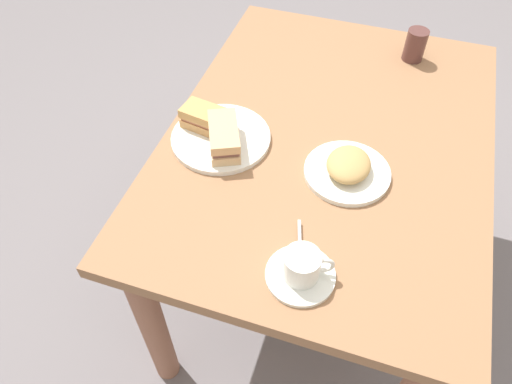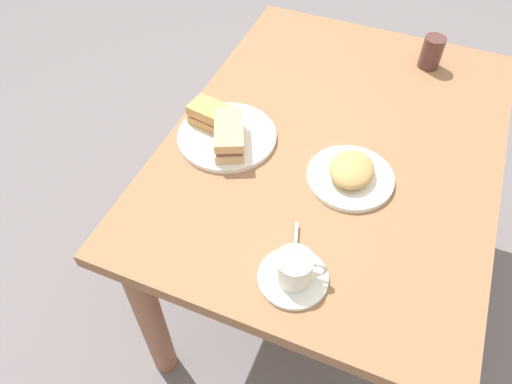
{
  "view_description": "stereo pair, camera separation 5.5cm",
  "coord_description": "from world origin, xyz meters",
  "px_view_note": "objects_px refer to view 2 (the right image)",
  "views": [
    {
      "loc": [
        -0.98,
        -0.12,
        1.6
      ],
      "look_at": [
        -0.28,
        0.12,
        0.73
      ],
      "focal_mm": 34.21,
      "sensor_mm": 36.0,
      "label": 1
    },
    {
      "loc": [
        -0.96,
        -0.17,
        1.6
      ],
      "look_at": [
        -0.28,
        0.12,
        0.73
      ],
      "focal_mm": 34.21,
      "sensor_mm": 36.0,
      "label": 2
    }
  ],
  "objects_px": {
    "sandwich_plate": "(227,136)",
    "sandwich_front": "(229,135)",
    "spoon": "(295,247)",
    "drinking_glass": "(432,52)",
    "dining_table": "(331,169)",
    "coffee_saucer": "(293,278)",
    "sandwich_back": "(214,117)",
    "coffee_cup": "(295,268)",
    "side_plate": "(350,177)"
  },
  "relations": [
    {
      "from": "coffee_cup",
      "to": "spoon",
      "type": "xyz_separation_m",
      "value": [
        0.07,
        0.02,
        -0.03
      ]
    },
    {
      "from": "sandwich_plate",
      "to": "sandwich_front",
      "type": "distance_m",
      "value": 0.05
    },
    {
      "from": "drinking_glass",
      "to": "sandwich_front",
      "type": "bearing_deg",
      "value": 143.69
    },
    {
      "from": "drinking_glass",
      "to": "dining_table",
      "type": "bearing_deg",
      "value": 158.43
    },
    {
      "from": "coffee_cup",
      "to": "side_plate",
      "type": "bearing_deg",
      "value": -5.95
    },
    {
      "from": "sandwich_back",
      "to": "spoon",
      "type": "bearing_deg",
      "value": -130.86
    },
    {
      "from": "sandwich_plate",
      "to": "sandwich_front",
      "type": "relative_size",
      "value": 1.6
    },
    {
      "from": "dining_table",
      "to": "spoon",
      "type": "distance_m",
      "value": 0.4
    },
    {
      "from": "sandwich_front",
      "to": "side_plate",
      "type": "relative_size",
      "value": 0.77
    },
    {
      "from": "sandwich_front",
      "to": "coffee_cup",
      "type": "height_order",
      "value": "same"
    },
    {
      "from": "dining_table",
      "to": "spoon",
      "type": "xyz_separation_m",
      "value": [
        -0.38,
        -0.02,
        0.13
      ]
    },
    {
      "from": "sandwich_plate",
      "to": "drinking_glass",
      "type": "height_order",
      "value": "drinking_glass"
    },
    {
      "from": "sandwich_front",
      "to": "dining_table",
      "type": "bearing_deg",
      "value": -60.42
    },
    {
      "from": "sandwich_front",
      "to": "side_plate",
      "type": "distance_m",
      "value": 0.32
    },
    {
      "from": "dining_table",
      "to": "coffee_saucer",
      "type": "relative_size",
      "value": 7.77
    },
    {
      "from": "sandwich_back",
      "to": "spoon",
      "type": "height_order",
      "value": "sandwich_back"
    },
    {
      "from": "side_plate",
      "to": "drinking_glass",
      "type": "height_order",
      "value": "drinking_glass"
    },
    {
      "from": "coffee_saucer",
      "to": "side_plate",
      "type": "xyz_separation_m",
      "value": [
        0.32,
        -0.04,
        0.0
      ]
    },
    {
      "from": "sandwich_front",
      "to": "coffee_cup",
      "type": "bearing_deg",
      "value": -136.83
    },
    {
      "from": "sandwich_front",
      "to": "coffee_cup",
      "type": "distance_m",
      "value": 0.42
    },
    {
      "from": "drinking_glass",
      "to": "sandwich_back",
      "type": "bearing_deg",
      "value": 136.72
    },
    {
      "from": "coffee_cup",
      "to": "coffee_saucer",
      "type": "bearing_deg",
      "value": 108.96
    },
    {
      "from": "sandwich_back",
      "to": "coffee_saucer",
      "type": "xyz_separation_m",
      "value": [
        -0.36,
        -0.35,
        -0.04
      ]
    },
    {
      "from": "coffee_saucer",
      "to": "spoon",
      "type": "distance_m",
      "value": 0.07
    },
    {
      "from": "coffee_cup",
      "to": "sandwich_plate",
      "type": "bearing_deg",
      "value": 42.53
    },
    {
      "from": "sandwich_plate",
      "to": "coffee_cup",
      "type": "bearing_deg",
      "value": -137.47
    },
    {
      "from": "drinking_glass",
      "to": "sandwich_plate",
      "type": "bearing_deg",
      "value": 140.65
    },
    {
      "from": "sandwich_back",
      "to": "coffee_cup",
      "type": "xyz_separation_m",
      "value": [
        -0.36,
        -0.36,
        0.0
      ]
    },
    {
      "from": "dining_table",
      "to": "coffee_saucer",
      "type": "bearing_deg",
      "value": -175.26
    },
    {
      "from": "spoon",
      "to": "drinking_glass",
      "type": "bearing_deg",
      "value": -10.72
    },
    {
      "from": "coffee_saucer",
      "to": "side_plate",
      "type": "distance_m",
      "value": 0.32
    },
    {
      "from": "sandwich_plate",
      "to": "sandwich_back",
      "type": "xyz_separation_m",
      "value": [
        0.02,
        0.05,
        0.04
      ]
    },
    {
      "from": "coffee_cup",
      "to": "side_plate",
      "type": "relative_size",
      "value": 0.49
    },
    {
      "from": "sandwich_front",
      "to": "coffee_cup",
      "type": "xyz_separation_m",
      "value": [
        -0.31,
        -0.29,
        -0.0
      ]
    },
    {
      "from": "coffee_saucer",
      "to": "side_plate",
      "type": "bearing_deg",
      "value": -6.26
    },
    {
      "from": "sandwich_back",
      "to": "sandwich_front",
      "type": "bearing_deg",
      "value": -127.52
    },
    {
      "from": "coffee_cup",
      "to": "drinking_glass",
      "type": "height_order",
      "value": "drinking_glass"
    },
    {
      "from": "dining_table",
      "to": "coffee_saucer",
      "type": "xyz_separation_m",
      "value": [
        -0.45,
        -0.04,
        0.12
      ]
    },
    {
      "from": "coffee_saucer",
      "to": "spoon",
      "type": "relative_size",
      "value": 1.53
    },
    {
      "from": "coffee_cup",
      "to": "drinking_glass",
      "type": "relative_size",
      "value": 1.07
    },
    {
      "from": "sandwich_front",
      "to": "coffee_saucer",
      "type": "xyz_separation_m",
      "value": [
        -0.31,
        -0.29,
        -0.04
      ]
    },
    {
      "from": "sandwich_back",
      "to": "side_plate",
      "type": "bearing_deg",
      "value": -95.79
    },
    {
      "from": "sandwich_plate",
      "to": "spoon",
      "type": "distance_m",
      "value": 0.39
    },
    {
      "from": "sandwich_plate",
      "to": "sandwich_front",
      "type": "xyz_separation_m",
      "value": [
        -0.03,
        -0.02,
        0.04
      ]
    },
    {
      "from": "dining_table",
      "to": "sandwich_plate",
      "type": "bearing_deg",
      "value": 112.01
    },
    {
      "from": "coffee_saucer",
      "to": "drinking_glass",
      "type": "xyz_separation_m",
      "value": [
        0.88,
        -0.13,
        0.04
      ]
    },
    {
      "from": "sandwich_plate",
      "to": "sandwich_back",
      "type": "height_order",
      "value": "sandwich_back"
    },
    {
      "from": "dining_table",
      "to": "coffee_cup",
      "type": "distance_m",
      "value": 0.48
    },
    {
      "from": "sandwich_front",
      "to": "coffee_saucer",
      "type": "relative_size",
      "value": 1.11
    },
    {
      "from": "side_plate",
      "to": "drinking_glass",
      "type": "xyz_separation_m",
      "value": [
        0.56,
        -0.1,
        0.04
      ]
    }
  ]
}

